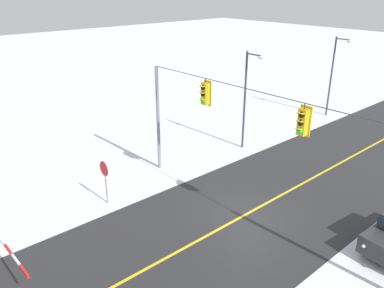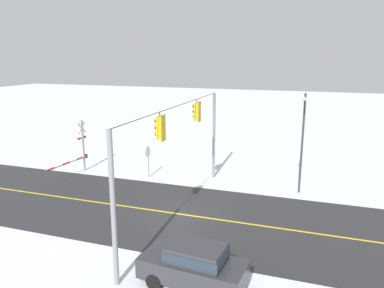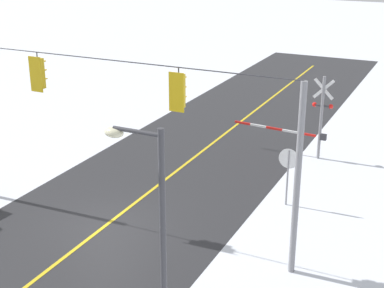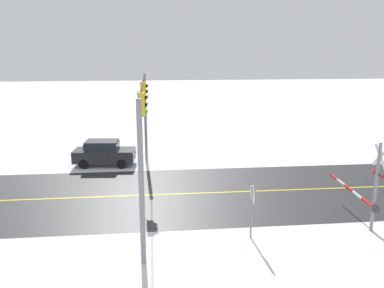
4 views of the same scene
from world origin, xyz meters
TOP-DOWN VIEW (x-y plane):
  - ground_plane at (0.00, 0.00)m, footprint 160.00×160.00m
  - road_asphalt at (0.00, 6.00)m, footprint 9.00×80.00m
  - lane_centre_line at (0.00, 6.00)m, footprint 0.14×72.00m
  - signal_span at (-0.10, -0.01)m, footprint 14.20×0.47m
  - stop_sign at (-5.45, -4.54)m, footprint 0.80×0.09m
  - railroad_crossing at (-4.94, -10.00)m, footprint 4.79×0.31m
  - parked_car_charcoal at (6.13, 2.91)m, footprint 2.08×4.30m

SIDE VIEW (x-z plane):
  - ground_plane at x=0.00m, z-range 0.00..0.00m
  - road_asphalt at x=0.00m, z-range 0.00..0.01m
  - lane_centre_line at x=0.00m, z-range 0.01..0.01m
  - parked_car_charcoal at x=6.13m, z-range 0.08..1.82m
  - stop_sign at x=-5.45m, z-range 0.54..2.89m
  - railroad_crossing at x=-4.94m, z-range -0.04..3.96m
  - signal_span at x=-0.10m, z-range 0.98..7.20m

